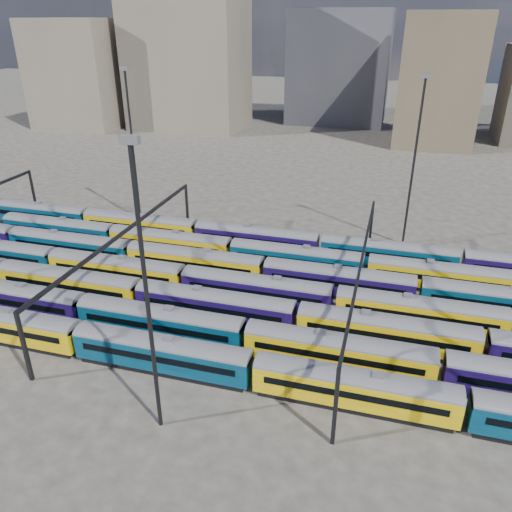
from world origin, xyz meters
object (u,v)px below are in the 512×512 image
(rake_0, at_px, (354,385))
(rake_1, at_px, (441,365))
(rake_2, at_px, (297,315))
(mast_2, at_px, (146,287))

(rake_0, xyz_separation_m, rake_1, (7.71, 5.00, 0.06))
(rake_1, xyz_separation_m, rake_2, (-15.12, 5.00, -0.00))
(rake_1, distance_m, rake_2, 15.92)
(rake_2, distance_m, mast_2, 22.28)
(mast_2, bearing_deg, rake_2, 62.77)
(rake_2, relative_size, mast_2, 4.57)
(rake_0, relative_size, rake_1, 0.81)
(rake_1, bearing_deg, rake_2, 161.70)
(rake_1, relative_size, mast_2, 4.58)
(rake_0, distance_m, mast_2, 21.03)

